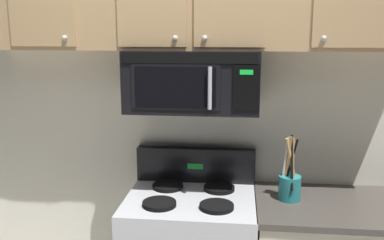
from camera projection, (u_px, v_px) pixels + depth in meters
The scene contains 4 objects.
back_wall at pixel (197, 111), 2.78m from camera, with size 5.20×0.10×2.70m, color silver.
over_range_microwave at pixel (193, 80), 2.49m from camera, with size 0.76×0.43×0.35m.
upper_cabinets at pixel (194, 1), 2.43m from camera, with size 2.50×0.36×0.55m.
utensil_crock_teal at pixel (290, 182), 2.46m from camera, with size 0.13×0.14×0.38m.
Camera 1 is at (0.27, -1.93, 1.86)m, focal length 40.04 mm.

